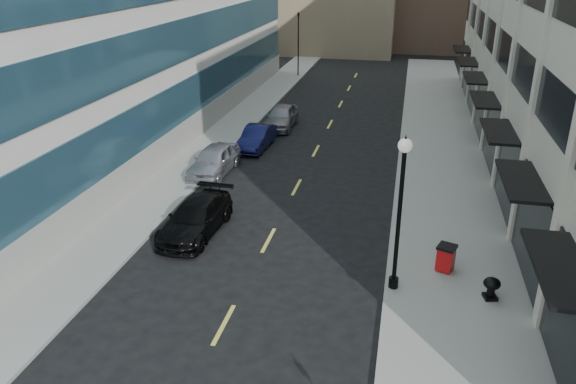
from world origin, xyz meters
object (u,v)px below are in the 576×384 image
at_px(car_silver_sedan, 214,160).
at_px(trash_bin, 446,257).
at_px(car_blue_sedan, 257,138).
at_px(car_grey_sedan, 281,117).
at_px(lamppost, 400,202).
at_px(car_black_pickup, 196,218).
at_px(urn_planter, 492,286).
at_px(traffic_signal, 298,17).

xyz_separation_m(car_silver_sedan, trash_bin, (11.94, -8.21, -0.07)).
bearing_deg(car_blue_sedan, car_grey_sedan, 86.45).
bearing_deg(car_silver_sedan, lamppost, -41.57).
height_order(car_black_pickup, lamppost, lamppost).
bearing_deg(car_silver_sedan, urn_planter, -33.70).
distance_m(trash_bin, urn_planter, 2.18).
relative_size(car_silver_sedan, car_grey_sedan, 0.99).
xyz_separation_m(traffic_signal, car_silver_sedan, (0.70, -27.00, -4.94)).
xyz_separation_m(traffic_signal, lamppost, (10.80, -36.79, -2.23)).
relative_size(traffic_signal, car_black_pickup, 1.41).
distance_m(traffic_signal, lamppost, 38.41).
bearing_deg(car_silver_sedan, traffic_signal, 94.03).
bearing_deg(trash_bin, car_grey_sedan, 140.47).
bearing_deg(traffic_signal, car_grey_sedan, -82.52).
distance_m(car_black_pickup, car_silver_sedan, 7.18).
bearing_deg(lamppost, car_black_pickup, 161.80).
xyz_separation_m(lamppost, urn_planter, (3.30, -0.03, -2.85)).
bearing_deg(car_grey_sedan, trash_bin, -60.19).
relative_size(car_grey_sedan, trash_bin, 4.40).
distance_m(car_blue_sedan, trash_bin, 16.87).
relative_size(trash_bin, urn_planter, 1.30).
xyz_separation_m(car_blue_sedan, car_grey_sedan, (0.47, 4.75, 0.09)).
bearing_deg(car_black_pickup, urn_planter, -10.52).
relative_size(car_black_pickup, lamppost, 0.87).
distance_m(car_blue_sedan, urn_planter, 19.04).
bearing_deg(car_black_pickup, trash_bin, -3.75).
distance_m(lamppost, urn_planter, 4.36).
relative_size(car_silver_sedan, car_blue_sedan, 1.09).
distance_m(car_grey_sedan, urn_planter, 22.62).
bearing_deg(car_silver_sedan, car_black_pickup, -74.58).
height_order(car_blue_sedan, urn_planter, car_blue_sedan).
height_order(car_black_pickup, car_blue_sedan, car_black_pickup).
relative_size(car_blue_sedan, car_grey_sedan, 0.91).
height_order(lamppost, urn_planter, lamppost).
bearing_deg(car_black_pickup, car_grey_sedan, 92.93).
height_order(car_silver_sedan, urn_planter, car_silver_sedan).
height_order(traffic_signal, urn_planter, traffic_signal).
bearing_deg(car_grey_sedan, lamppost, -66.70).
relative_size(car_blue_sedan, urn_planter, 5.20).
height_order(car_silver_sedan, car_grey_sedan, car_grey_sedan).
height_order(car_grey_sedan, trash_bin, car_grey_sedan).
relative_size(car_black_pickup, trash_bin, 4.75).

